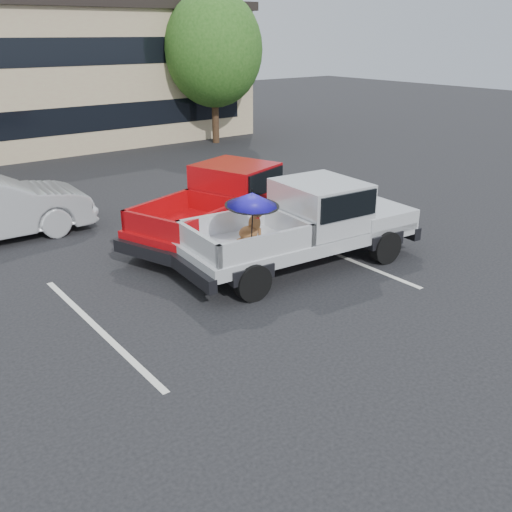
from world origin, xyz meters
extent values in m
plane|color=black|center=(0.00, 0.00, 0.00)|extent=(90.00, 90.00, 0.00)
cube|color=silver|center=(-3.00, 2.00, 0.00)|extent=(0.12, 5.00, 0.01)
cube|color=silver|center=(3.00, 2.00, 0.00)|extent=(0.12, 5.00, 0.01)
cube|color=tan|center=(2.00, 21.00, 3.00)|extent=(20.00, 8.00, 6.00)
cube|color=black|center=(2.00, 21.00, 6.10)|extent=(20.40, 8.40, 0.40)
cube|color=black|center=(2.00, 17.02, 1.50)|extent=(18.00, 0.08, 1.10)
cube|color=black|center=(2.00, 17.02, 4.20)|extent=(18.00, 0.08, 1.10)
cylinder|color=#332114|center=(9.00, 16.00, 1.36)|extent=(0.32, 0.32, 2.73)
ellipsoid|color=#1F4E16|center=(9.00, 16.00, 4.22)|extent=(4.46, 4.46, 5.13)
cylinder|color=#332114|center=(6.00, 24.00, 1.43)|extent=(0.32, 0.32, 2.86)
ellipsoid|color=#1F4E16|center=(6.00, 24.00, 4.42)|extent=(4.68, 4.68, 5.38)
cylinder|color=black|center=(-0.09, 1.24, 0.38)|extent=(0.78, 0.34, 0.76)
cylinder|color=black|center=(0.07, 3.07, 0.38)|extent=(0.78, 0.34, 0.76)
cylinder|color=black|center=(3.50, 0.94, 0.38)|extent=(0.78, 0.34, 0.76)
cylinder|color=black|center=(3.66, 2.77, 0.38)|extent=(0.78, 0.34, 0.76)
cube|color=silver|center=(1.84, 2.00, 0.67)|extent=(5.53, 2.36, 0.28)
cube|color=silver|center=(3.83, 1.83, 0.88)|extent=(1.66, 2.04, 0.46)
cube|color=black|center=(4.58, 1.77, 0.50)|extent=(0.36, 1.97, 0.30)
cube|color=black|center=(-0.91, 2.23, 0.50)|extent=(0.34, 1.97, 0.28)
cube|color=silver|center=(2.38, 1.95, 1.35)|extent=(1.80, 1.97, 1.05)
cube|color=black|center=(2.38, 1.95, 1.55)|extent=(1.66, 2.06, 0.55)
cube|color=black|center=(0.39, 2.12, 0.73)|extent=(2.45, 2.03, 0.10)
cube|color=silver|center=(0.46, 2.99, 1.03)|extent=(2.30, 0.29, 0.50)
cube|color=silver|center=(0.32, 1.25, 1.03)|extent=(2.30, 0.29, 0.50)
cube|color=silver|center=(-0.71, 2.21, 1.03)|extent=(0.25, 1.84, 0.50)
cube|color=silver|center=(1.49, 2.03, 1.03)|extent=(0.25, 1.84, 0.50)
ellipsoid|color=brown|center=(0.69, 2.39, 0.93)|extent=(0.47, 0.40, 0.29)
cylinder|color=brown|center=(0.92, 2.29, 0.89)|extent=(0.06, 0.06, 0.22)
cylinder|color=brown|center=(0.93, 2.44, 0.89)|extent=(0.06, 0.06, 0.22)
ellipsoid|color=brown|center=(0.85, 2.37, 1.11)|extent=(0.30, 0.27, 0.40)
cylinder|color=red|center=(0.86, 2.37, 1.24)|extent=(0.19, 0.19, 0.04)
sphere|color=brown|center=(0.93, 2.37, 1.33)|extent=(0.21, 0.21, 0.21)
cone|color=black|center=(1.05, 2.36, 1.31)|extent=(0.15, 0.11, 0.10)
cone|color=black|center=(0.90, 2.31, 1.44)|extent=(0.07, 0.07, 0.11)
cone|color=black|center=(0.91, 2.42, 1.44)|extent=(0.07, 0.07, 0.11)
cylinder|color=brown|center=(0.53, 2.40, 0.83)|extent=(0.26, 0.05, 0.09)
cylinder|color=black|center=(0.36, 1.83, 1.31)|extent=(0.02, 0.10, 1.05)
cone|color=#1D13AE|center=(0.36, 1.83, 1.85)|extent=(1.10, 1.12, 0.36)
cylinder|color=black|center=(0.36, 1.83, 2.01)|extent=(0.02, 0.02, 0.10)
cylinder|color=black|center=(0.36, 1.83, 1.72)|extent=(1.10, 1.10, 0.09)
cylinder|color=black|center=(0.04, 3.06, 0.38)|extent=(0.80, 0.50, 0.75)
cylinder|color=black|center=(-0.54, 4.78, 0.38)|extent=(0.80, 0.50, 0.75)
cylinder|color=black|center=(3.41, 4.19, 0.38)|extent=(0.80, 0.50, 0.75)
cylinder|color=black|center=(2.83, 5.91, 0.38)|extent=(0.80, 0.50, 0.75)
cube|color=#A5090D|center=(1.48, 4.50, 0.66)|extent=(5.65, 3.48, 0.28)
cube|color=#A5090D|center=(3.36, 5.12, 0.87)|extent=(2.00, 2.27, 0.45)
cube|color=black|center=(4.06, 5.36, 0.49)|extent=(0.80, 1.90, 0.30)
cube|color=black|center=(-1.09, 3.64, 0.49)|extent=(0.78, 1.89, 0.28)
cube|color=#A5090D|center=(2.00, 4.67, 1.33)|extent=(2.12, 2.24, 1.04)
cube|color=black|center=(2.00, 4.67, 1.53)|extent=(2.01, 2.29, 0.54)
cube|color=black|center=(0.13, 4.05, 0.72)|extent=(2.73, 2.44, 0.10)
cube|color=#A5090D|center=(-0.15, 4.86, 1.02)|extent=(2.19, 0.81, 0.49)
cube|color=#A5090D|center=(0.40, 3.23, 1.02)|extent=(2.19, 0.81, 0.49)
cube|color=#A5090D|center=(-0.90, 3.70, 1.02)|extent=(0.67, 1.75, 0.49)
cube|color=#A5090D|center=(1.16, 4.39, 1.02)|extent=(0.67, 1.75, 0.49)
camera|label=1|loc=(-6.27, -6.88, 4.95)|focal=40.00mm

